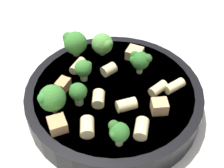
# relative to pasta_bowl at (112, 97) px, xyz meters

# --- Properties ---
(ground_plane) EXTENTS (2.00, 2.00, 0.00)m
(ground_plane) POSITION_rel_pasta_bowl_xyz_m (0.00, 0.00, -0.02)
(ground_plane) COLOR beige
(pasta_bowl) EXTENTS (0.26, 0.26, 0.04)m
(pasta_bowl) POSITION_rel_pasta_bowl_xyz_m (0.00, 0.00, 0.00)
(pasta_bowl) COLOR black
(pasta_bowl) RESTS_ON ground_plane
(broccoli_floret_0) EXTENTS (0.03, 0.03, 0.04)m
(broccoli_floret_0) POSITION_rel_pasta_bowl_xyz_m (0.04, -0.04, 0.04)
(broccoli_floret_0) COLOR #9EC175
(broccoli_floret_0) RESTS_ON pasta_bowl
(broccoli_floret_1) EXTENTS (0.03, 0.03, 0.04)m
(broccoli_floret_1) POSITION_rel_pasta_bowl_xyz_m (0.08, 0.02, 0.04)
(broccoli_floret_1) COLOR #9EC175
(broccoli_floret_1) RESTS_ON pasta_bowl
(broccoli_floret_2) EXTENTS (0.03, 0.03, 0.03)m
(broccoli_floret_2) POSITION_rel_pasta_bowl_xyz_m (0.02, 0.04, 0.04)
(broccoli_floret_2) COLOR #9EC175
(broccoli_floret_2) RESTS_ON pasta_bowl
(broccoli_floret_3) EXTENTS (0.04, 0.04, 0.04)m
(broccoli_floret_3) POSITION_rel_pasta_bowl_xyz_m (-0.04, 0.08, 0.04)
(broccoli_floret_3) COLOR #9EC175
(broccoli_floret_3) RESTS_ON pasta_bowl
(broccoli_floret_4) EXTENTS (0.02, 0.03, 0.03)m
(broccoli_floret_4) POSITION_rel_pasta_bowl_xyz_m (-0.09, -0.01, 0.04)
(broccoli_floret_4) COLOR #9EC175
(broccoli_floret_4) RESTS_ON pasta_bowl
(broccoli_floret_5) EXTENTS (0.04, 0.04, 0.04)m
(broccoli_floret_5) POSITION_rel_pasta_bowl_xyz_m (0.08, 0.06, 0.04)
(broccoli_floret_5) COLOR #9EC175
(broccoli_floret_5) RESTS_ON pasta_bowl
(broccoli_floret_6) EXTENTS (0.02, 0.02, 0.03)m
(broccoli_floret_6) POSITION_rel_pasta_bowl_xyz_m (-0.03, 0.05, 0.04)
(broccoli_floret_6) COLOR #84AD60
(broccoli_floret_6) RESTS_ON pasta_bowl
(rigatoni_0) EXTENTS (0.03, 0.02, 0.02)m
(rigatoni_0) POSITION_rel_pasta_bowl_xyz_m (-0.08, 0.03, 0.02)
(rigatoni_0) COLOR beige
(rigatoni_0) RESTS_ON pasta_bowl
(rigatoni_1) EXTENTS (0.02, 0.03, 0.02)m
(rigatoni_1) POSITION_rel_pasta_bowl_xyz_m (-0.04, -0.02, 0.02)
(rigatoni_1) COLOR beige
(rigatoni_1) RESTS_ON pasta_bowl
(rigatoni_2) EXTENTS (0.03, 0.03, 0.01)m
(rigatoni_2) POSITION_rel_pasta_bowl_xyz_m (-0.01, -0.06, 0.02)
(rigatoni_2) COLOR beige
(rigatoni_2) RESTS_ON pasta_bowl
(rigatoni_3) EXTENTS (0.03, 0.02, 0.02)m
(rigatoni_3) POSITION_rel_pasta_bowl_xyz_m (-0.08, -0.03, 0.02)
(rigatoni_3) COLOR beige
(rigatoni_3) RESTS_ON pasta_bowl
(rigatoni_4) EXTENTS (0.03, 0.02, 0.01)m
(rigatoni_4) POSITION_rel_pasta_bowl_xyz_m (0.04, 0.06, 0.02)
(rigatoni_4) COLOR beige
(rigatoni_4) RESTS_ON pasta_bowl
(rigatoni_5) EXTENTS (0.02, 0.02, 0.02)m
(rigatoni_5) POSITION_rel_pasta_bowl_xyz_m (-0.03, 0.02, 0.02)
(rigatoni_5) COLOR beige
(rigatoni_5) RESTS_ON pasta_bowl
(rigatoni_6) EXTENTS (0.03, 0.03, 0.01)m
(rigatoni_6) POSITION_rel_pasta_bowl_xyz_m (-0.00, -0.09, 0.02)
(rigatoni_6) COLOR beige
(rigatoni_6) RESTS_ON pasta_bowl
(rigatoni_7) EXTENTS (0.03, 0.03, 0.02)m
(rigatoni_7) POSITION_rel_pasta_bowl_xyz_m (0.03, 0.01, 0.02)
(rigatoni_7) COLOR beige
(rigatoni_7) RESTS_ON pasta_bowl
(chicken_chunk_0) EXTENTS (0.02, 0.02, 0.02)m
(chicken_chunk_0) POSITION_rel_pasta_bowl_xyz_m (-0.04, -0.06, 0.02)
(chicken_chunk_0) COLOR tan
(chicken_chunk_0) RESTS_ON pasta_bowl
(chicken_chunk_1) EXTENTS (0.02, 0.02, 0.02)m
(chicken_chunk_1) POSITION_rel_pasta_bowl_xyz_m (0.00, 0.07, 0.02)
(chicken_chunk_1) COLOR tan
(chicken_chunk_1) RESTS_ON pasta_bowl
(chicken_chunk_2) EXTENTS (0.03, 0.03, 0.02)m
(chicken_chunk_2) POSITION_rel_pasta_bowl_xyz_m (0.07, -0.03, 0.02)
(chicken_chunk_2) COLOR tan
(chicken_chunk_2) RESTS_ON pasta_bowl
(chicken_chunk_3) EXTENTS (0.03, 0.03, 0.02)m
(chicken_chunk_3) POSITION_rel_pasta_bowl_xyz_m (-0.07, 0.07, 0.02)
(chicken_chunk_3) COLOR tan
(chicken_chunk_3) RESTS_ON pasta_bowl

